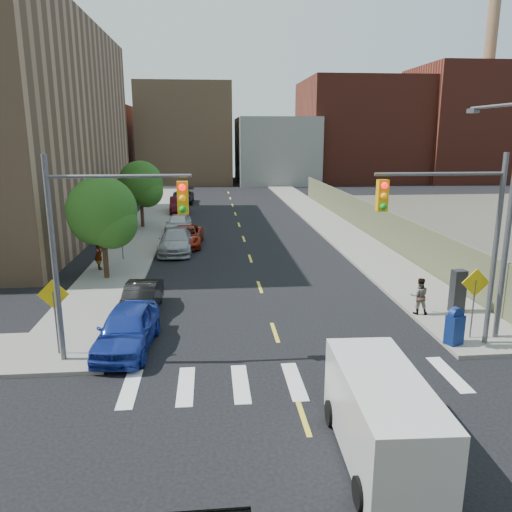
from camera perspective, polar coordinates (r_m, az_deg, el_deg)
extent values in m
plane|color=black|center=(12.93, 7.10, -22.34)|extent=(160.00, 160.00, 0.00)
cube|color=gray|center=(52.49, -11.09, 5.30)|extent=(3.50, 73.00, 0.15)
cube|color=gray|center=(53.20, 5.83, 5.60)|extent=(3.50, 73.00, 0.15)
cube|color=#696E4D|center=(40.52, 12.10, 4.48)|extent=(0.12, 44.00, 2.50)
cube|color=#592319|center=(82.54, -19.43, 11.93)|extent=(14.00, 18.00, 12.00)
cube|color=#8C6B4C|center=(82.25, -7.99, 13.61)|extent=(14.00, 16.00, 15.00)
cube|color=gray|center=(80.89, 2.18, 11.95)|extent=(12.00, 16.00, 10.00)
cube|color=#592319|center=(85.72, 11.62, 13.80)|extent=(18.00, 18.00, 16.00)
cube|color=#592319|center=(89.80, 22.15, 13.72)|extent=(14.00, 16.00, 18.00)
cylinder|color=#8C6B4C|center=(91.88, 24.75, 16.59)|extent=(1.80, 1.80, 28.00)
cylinder|color=#59595E|center=(17.44, -22.03, -0.83)|extent=(0.18, 0.18, 7.00)
cylinder|color=#59595E|center=(16.47, -15.32, 8.78)|extent=(4.50, 0.12, 0.12)
cube|color=#E5A50C|center=(16.32, -8.37, 6.61)|extent=(0.35, 0.30, 1.05)
cylinder|color=#59595E|center=(19.41, 25.63, 0.22)|extent=(0.18, 0.18, 7.00)
cylinder|color=#59595E|center=(17.95, 20.31, 8.80)|extent=(4.50, 0.12, 0.12)
cube|color=#E5A50C|center=(17.27, 14.22, 6.72)|extent=(0.35, 0.30, 1.05)
cylinder|color=#59595E|center=(20.01, 26.93, 3.38)|extent=(0.20, 0.20, 9.00)
cylinder|color=#59595E|center=(21.24, 25.70, 15.19)|extent=(0.12, 3.50, 0.12)
cube|color=#59595E|center=(22.64, 23.57, 14.97)|extent=(0.25, 0.60, 0.18)
cylinder|color=#59595E|center=(18.65, -21.85, -7.32)|extent=(0.06, 0.06, 2.40)
cube|color=yellow|center=(18.30, -22.16, -4.10)|extent=(1.06, 0.04, 1.06)
cylinder|color=#59595E|center=(20.29, 23.51, -5.79)|extent=(0.06, 0.06, 2.40)
cube|color=yellow|center=(19.97, 23.81, -2.81)|extent=(1.06, 0.04, 1.06)
cylinder|color=#59595E|center=(31.31, -15.05, 1.52)|extent=(0.06, 0.06, 2.40)
cube|color=yellow|center=(31.10, -15.18, 3.50)|extent=(1.06, 0.04, 1.06)
cylinder|color=#332114|center=(27.48, -16.83, -0.01)|extent=(0.28, 0.28, 2.64)
sphere|color=#204A15|center=(27.04, -17.18, 4.93)|extent=(3.60, 3.60, 3.60)
sphere|color=#204A15|center=(26.74, -16.17, 3.61)|extent=(2.64, 2.64, 2.64)
sphere|color=#204A15|center=(27.57, -17.77, 4.17)|extent=(2.88, 2.88, 2.88)
cylinder|color=#332114|center=(42.02, -12.89, 4.86)|extent=(0.28, 0.28, 2.64)
sphere|color=#204A15|center=(41.73, -13.06, 8.12)|extent=(3.60, 3.60, 3.60)
sphere|color=#204A15|center=(41.43, -12.38, 7.28)|extent=(2.64, 2.64, 2.64)
sphere|color=#204A15|center=(42.22, -13.50, 7.58)|extent=(2.88, 2.88, 2.88)
imported|color=#1B3298|center=(18.73, -14.49, -8.02)|extent=(2.18, 4.71, 1.56)
imported|color=black|center=(22.33, -12.97, -4.71)|extent=(1.62, 4.00, 1.29)
imported|color=maroon|center=(34.98, -8.09, 2.27)|extent=(2.50, 5.08, 1.39)
imported|color=#9C9EA4|center=(33.19, -9.14, 1.73)|extent=(2.18, 5.25, 1.52)
imported|color=silver|center=(39.61, -8.86, 3.69)|extent=(2.11, 4.58, 1.52)
imported|color=#3A0B11|center=(49.64, -8.82, 5.76)|extent=(1.90, 4.89, 1.59)
imported|color=black|center=(56.85, -8.39, 6.70)|extent=(2.40, 5.17, 1.43)
cube|color=silver|center=(12.69, 14.20, -17.36)|extent=(1.97, 4.75, 1.98)
cube|color=black|center=(14.07, 12.07, -12.70)|extent=(1.70, 1.14, 0.81)
cylinder|color=black|center=(14.17, 8.63, -17.33)|extent=(0.28, 0.69, 0.68)
cylinder|color=black|center=(14.59, 15.52, -16.71)|extent=(0.28, 0.69, 0.68)
cylinder|color=black|center=(11.73, 11.96, -24.96)|extent=(0.28, 0.69, 0.68)
cylinder|color=black|center=(12.24, 20.45, -23.74)|extent=(0.28, 0.69, 0.68)
cube|color=navy|center=(19.63, 21.73, -7.83)|extent=(0.70, 0.63, 1.10)
cylinder|color=navy|center=(19.43, 21.89, -6.25)|extent=(0.62, 0.46, 0.56)
cube|color=black|center=(22.99, 22.06, -3.74)|extent=(0.58, 0.49, 1.85)
imported|color=gray|center=(29.37, -17.54, 0.36)|extent=(0.69, 0.82, 1.90)
imported|color=gray|center=(22.23, 18.17, -4.36)|extent=(0.88, 0.75, 1.57)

